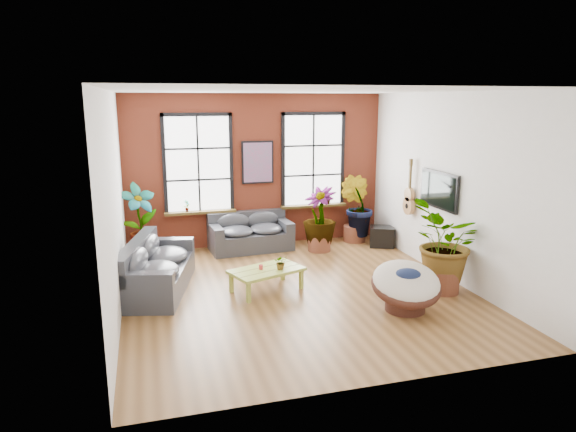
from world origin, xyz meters
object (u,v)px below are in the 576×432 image
object	(u,v)px
sofa_left	(155,268)
coffee_table	(266,271)
papasan_chair	(406,285)
sofa_back	(250,233)

from	to	relation	value
sofa_left	coffee_table	size ratio (longest dim) A/B	1.71
sofa_left	papasan_chair	world-z (taller)	sofa_left
sofa_left	coffee_table	xyz separation A→B (m)	(1.92, -0.57, -0.05)
sofa_left	papasan_chair	bearing A→B (deg)	-103.64
sofa_back	papasan_chair	distance (m)	4.47
sofa_back	sofa_left	distance (m)	3.01
sofa_back	papasan_chair	size ratio (longest dim) A/B	1.43
sofa_left	papasan_chair	distance (m)	4.39
sofa_back	sofa_left	size ratio (longest dim) A/B	0.77
sofa_back	coffee_table	bearing A→B (deg)	-99.54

